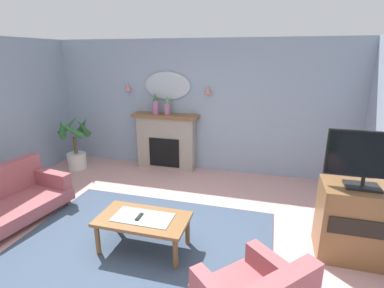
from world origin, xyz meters
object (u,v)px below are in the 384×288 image
(wall_mirror, at_px, (167,86))
(wall_sconce_left, at_px, (128,87))
(fireplace, at_px, (166,142))
(tv_flatscreen, at_px, (367,158))
(potted_plant_corner_palm, at_px, (75,143))
(mantel_vase_right, at_px, (167,106))
(tv_cabinet, at_px, (355,222))
(coffee_table, at_px, (143,222))
(tv_remote, at_px, (139,217))
(mantel_vase_centre, at_px, (155,105))
(wall_sconce_right, at_px, (208,90))
(floral_couch, at_px, (0,203))

(wall_mirror, relative_size, wall_sconce_left, 6.86)
(fireplace, height_order, wall_mirror, wall_mirror)
(tv_flatscreen, relative_size, potted_plant_corner_palm, 0.74)
(mantel_vase_right, bearing_deg, tv_cabinet, -34.03)
(coffee_table, relative_size, tv_flatscreen, 1.31)
(tv_flatscreen, xyz_separation_m, potted_plant_corner_palm, (-4.92, 1.58, -0.69))
(tv_remote, distance_m, potted_plant_corner_palm, 3.25)
(fireplace, xyz_separation_m, wall_sconce_left, (-0.85, 0.09, 1.09))
(wall_sconce_left, bearing_deg, potted_plant_corner_palm, -147.15)
(wall_sconce_left, bearing_deg, tv_cabinet, -28.90)
(tv_remote, bearing_deg, wall_mirror, 102.72)
(wall_mirror, relative_size, coffee_table, 0.87)
(mantel_vase_right, bearing_deg, potted_plant_corner_palm, -164.93)
(fireplace, relative_size, mantel_vase_centre, 3.19)
(coffee_table, distance_m, tv_flatscreen, 2.63)
(wall_sconce_right, height_order, tv_cabinet, wall_sconce_right)
(potted_plant_corner_palm, bearing_deg, wall_sconce_right, 13.14)
(mantel_vase_right, distance_m, wall_sconce_right, 0.87)
(wall_sconce_left, bearing_deg, fireplace, -6.16)
(mantel_vase_right, bearing_deg, wall_sconce_right, 8.53)
(wall_mirror, bearing_deg, tv_cabinet, -35.72)
(coffee_table, bearing_deg, tv_cabinet, 12.84)
(potted_plant_corner_palm, bearing_deg, floral_couch, -82.30)
(fireplace, distance_m, wall_sconce_right, 1.38)
(tv_cabinet, bearing_deg, wall_sconce_left, 151.10)
(fireplace, relative_size, coffee_table, 1.24)
(coffee_table, bearing_deg, fireplace, 104.26)
(wall_mirror, bearing_deg, tv_flatscreen, -35.97)
(wall_sconce_left, height_order, tv_cabinet, wall_sconce_left)
(coffee_table, xyz_separation_m, floral_couch, (-2.20, 0.01, -0.06))
(fireplace, height_order, tv_remote, fireplace)
(floral_couch, bearing_deg, coffee_table, -0.18)
(tv_remote, xyz_separation_m, potted_plant_corner_palm, (-2.44, 2.13, 0.10))
(tv_remote, bearing_deg, wall_sconce_right, 85.48)
(fireplace, height_order, tv_cabinet, fireplace)
(coffee_table, height_order, potted_plant_corner_palm, potted_plant_corner_palm)
(wall_sconce_left, distance_m, tv_cabinet, 4.68)
(mantel_vase_centre, xyz_separation_m, tv_flatscreen, (3.30, -2.08, -0.10))
(fireplace, relative_size, wall_sconce_left, 9.71)
(wall_mirror, xyz_separation_m, wall_sconce_right, (0.85, -0.05, -0.05))
(mantel_vase_right, height_order, coffee_table, mantel_vase_right)
(mantel_vase_centre, height_order, tv_flatscreen, mantel_vase_centre)
(fireplace, xyz_separation_m, wall_sconce_right, (0.85, 0.09, 1.09))
(floral_couch, distance_m, potted_plant_corner_palm, 2.14)
(mantel_vase_centre, distance_m, potted_plant_corner_palm, 1.86)
(tv_flatscreen, bearing_deg, floral_couch, -173.51)
(wall_mirror, height_order, coffee_table, wall_mirror)
(mantel_vase_centre, height_order, floral_couch, mantel_vase_centre)
(wall_sconce_left, height_order, tv_flatscreen, wall_sconce_left)
(mantel_vase_right, distance_m, tv_flatscreen, 3.70)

